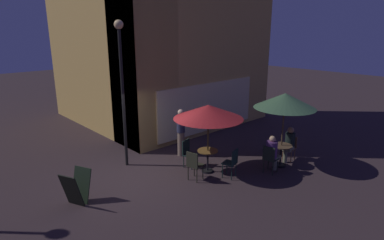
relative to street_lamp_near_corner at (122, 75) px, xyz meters
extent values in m
plane|color=#322527|center=(-0.18, -1.05, -3.13)|extent=(60.00, 60.00, 0.00)
cube|color=tan|center=(4.86, 1.49, 1.83)|extent=(7.96, 1.94, 9.91)
cube|color=tan|center=(1.85, 4.58, 1.83)|extent=(1.94, 8.13, 9.91)
cube|color=beige|center=(4.46, 0.48, -1.88)|extent=(5.57, 0.08, 2.10)
cylinder|color=black|center=(0.00, 0.00, -0.83)|extent=(0.10, 0.10, 4.59)
sphere|color=#F7CF86|center=(0.00, 0.00, 1.55)|extent=(0.29, 0.29, 0.29)
cube|color=black|center=(-2.18, -1.28, -2.64)|extent=(0.50, 0.62, 0.94)
cube|color=black|center=(-2.50, -1.42, -2.64)|extent=(0.50, 0.62, 0.94)
cylinder|color=black|center=(3.85, -3.62, -3.11)|extent=(0.40, 0.40, 0.03)
cylinder|color=black|center=(3.85, -3.62, -2.76)|extent=(0.06, 0.06, 0.73)
cylinder|color=#4F3B28|center=(3.85, -3.62, -2.38)|extent=(0.72, 0.72, 0.03)
cylinder|color=black|center=(1.67, -2.27, -3.11)|extent=(0.40, 0.40, 0.03)
cylinder|color=black|center=(1.67, -2.27, -2.76)|extent=(0.06, 0.06, 0.72)
cylinder|color=brown|center=(1.67, -2.27, -2.39)|extent=(0.67, 0.67, 0.03)
cylinder|color=black|center=(3.85, -3.62, -3.10)|extent=(0.36, 0.36, 0.06)
cylinder|color=#4C3926|center=(3.85, -3.62, -1.88)|extent=(0.05, 0.05, 2.49)
cone|color=#37583A|center=(3.85, -3.62, -0.83)|extent=(2.02, 2.02, 0.49)
cylinder|color=black|center=(1.67, -2.27, -3.10)|extent=(0.36, 0.36, 0.06)
cylinder|color=#513F1F|center=(1.67, -2.27, -2.02)|extent=(0.05, 0.05, 2.22)
cone|color=#A52023|center=(1.67, -2.27, -1.08)|extent=(2.22, 2.22, 0.44)
cylinder|color=black|center=(3.29, -3.53, -2.89)|extent=(0.03, 0.03, 0.47)
cylinder|color=black|center=(3.33, -3.85, -2.89)|extent=(0.03, 0.03, 0.47)
cylinder|color=black|center=(2.96, -3.57, -2.89)|extent=(0.03, 0.03, 0.47)
cylinder|color=black|center=(3.00, -3.89, -2.89)|extent=(0.03, 0.03, 0.47)
cube|color=black|center=(3.14, -3.71, -2.64)|extent=(0.46, 0.46, 0.03)
cube|color=black|center=(2.96, -3.73, -2.40)|extent=(0.09, 0.41, 0.44)
cylinder|color=brown|center=(4.39, -3.71, -2.91)|extent=(0.03, 0.03, 0.42)
cylinder|color=brown|center=(4.36, -3.40, -2.91)|extent=(0.03, 0.03, 0.42)
cylinder|color=brown|center=(4.70, -3.67, -2.91)|extent=(0.03, 0.03, 0.42)
cylinder|color=brown|center=(4.66, -3.36, -2.91)|extent=(0.03, 0.03, 0.42)
cube|color=brown|center=(4.53, -3.53, -2.69)|extent=(0.43, 0.43, 0.04)
cube|color=brown|center=(4.70, -3.51, -2.47)|extent=(0.09, 0.39, 0.40)
cylinder|color=black|center=(1.12, -2.22, -2.89)|extent=(0.03, 0.03, 0.46)
cylinder|color=black|center=(1.19, -2.54, -2.89)|extent=(0.03, 0.03, 0.46)
cylinder|color=black|center=(0.80, -2.29, -2.89)|extent=(0.03, 0.03, 0.46)
cylinder|color=black|center=(0.87, -2.61, -2.89)|extent=(0.03, 0.03, 0.46)
cube|color=black|center=(1.00, -2.42, -2.64)|extent=(0.49, 0.49, 0.04)
cube|color=black|center=(0.81, -2.46, -2.40)|extent=(0.13, 0.41, 0.45)
cylinder|color=black|center=(1.70, -2.91, -2.89)|extent=(0.03, 0.03, 0.47)
cylinder|color=black|center=(2.00, -2.83, -2.89)|extent=(0.03, 0.03, 0.47)
cylinder|color=black|center=(1.78, -3.22, -2.89)|extent=(0.03, 0.03, 0.47)
cylinder|color=black|center=(2.08, -3.13, -2.89)|extent=(0.03, 0.03, 0.47)
cube|color=black|center=(1.89, -3.02, -2.64)|extent=(0.49, 0.49, 0.03)
cube|color=black|center=(1.94, -3.19, -2.39)|extent=(0.39, 0.15, 0.45)
cylinder|color=black|center=(1.71, -1.73, -2.91)|extent=(0.03, 0.03, 0.43)
cylinder|color=black|center=(1.39, -1.81, -2.91)|extent=(0.03, 0.03, 0.43)
cylinder|color=black|center=(1.63, -1.41, -2.91)|extent=(0.03, 0.03, 0.43)
cylinder|color=black|center=(1.31, -1.49, -2.91)|extent=(0.03, 0.03, 0.43)
cube|color=black|center=(1.51, -1.61, -2.68)|extent=(0.49, 0.49, 0.04)
cube|color=black|center=(1.46, -1.43, -2.42)|extent=(0.40, 0.14, 0.48)
cube|color=slate|center=(3.28, -3.69, -2.64)|extent=(0.40, 0.40, 0.14)
cylinder|color=slate|center=(3.44, -3.67, -2.88)|extent=(0.14, 0.14, 0.49)
cylinder|color=#512F65|center=(3.14, -3.71, -2.34)|extent=(0.36, 0.36, 0.59)
sphere|color=tan|center=(3.14, -3.71, -1.95)|extent=(0.20, 0.20, 0.20)
cube|color=#727259|center=(4.39, -3.55, -2.64)|extent=(0.40, 0.38, 0.14)
cylinder|color=#727259|center=(4.23, -3.57, -2.88)|extent=(0.14, 0.14, 0.49)
cylinder|color=black|center=(4.53, -3.53, -2.37)|extent=(0.34, 0.34, 0.53)
sphere|color=#956C4C|center=(4.53, -3.53, -2.00)|extent=(0.22, 0.22, 0.22)
cylinder|color=#786152|center=(1.96, -0.59, -2.67)|extent=(0.26, 0.26, 0.91)
cylinder|color=#2C2E49|center=(1.96, -0.59, -1.89)|extent=(0.30, 0.30, 0.65)
sphere|color=beige|center=(1.96, -0.59, -1.47)|extent=(0.22, 0.22, 0.22)
camera|label=1|loc=(-5.28, -9.13, 1.44)|focal=30.09mm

